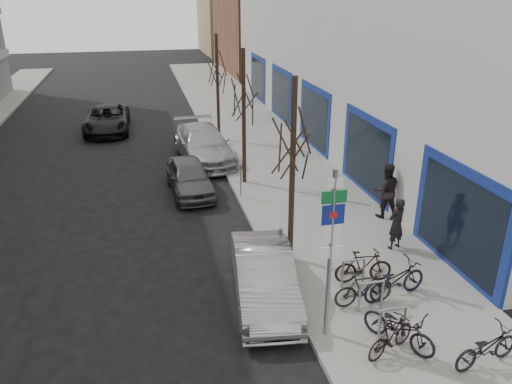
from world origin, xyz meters
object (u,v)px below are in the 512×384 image
meter_back (218,138)px  tree_mid (244,86)px  meter_front (280,245)px  parked_car_mid (190,177)px  bike_near_right (391,336)px  lane_car (107,119)px  bike_mid_curb (395,277)px  tree_near (294,129)px  bike_near_left (399,325)px  bike_far_inner (363,266)px  tree_far (217,63)px  bike_far_curb (487,344)px  pedestrian_near (396,224)px  bike_rack (371,293)px  parked_car_back (204,144)px  parked_car_front (264,277)px  meter_mid (241,178)px  bike_mid_inner (364,288)px  pedestrian_far (386,190)px  highway_sign_pole (331,246)px

meter_back → tree_mid: bearing=-83.6°
meter_front → parked_car_mid: size_ratio=0.32×
bike_near_right → lane_car: lane_car is taller
bike_mid_curb → tree_near: bearing=26.9°
bike_near_left → bike_far_inner: bike_near_left is taller
bike_near_left → tree_far: bearing=61.2°
bike_far_curb → pedestrian_near: (0.59, 5.14, 0.31)m
tree_far → bike_far_curb: size_ratio=3.29×
bike_rack → parked_car_back: bearing=100.5°
tree_near → parked_car_front: bearing=-125.6°
bike_mid_curb → meter_mid: bearing=6.0°
bike_mid_inner → pedestrian_far: 5.60m
bike_rack → bike_mid_curb: bike_mid_curb is taller
bike_far_curb → bike_far_inner: (-1.16, 3.57, -0.03)m
parked_car_front → parked_car_back: (0.00, 11.71, 0.10)m
meter_front → tree_far: bearing=88.1°
tree_far → bike_near_right: bearing=-86.9°
meter_mid → parked_car_front: (-0.75, -6.68, -0.22)m
parked_car_front → parked_car_mid: bearing=104.8°
tree_near → meter_mid: tree_near is taller
highway_sign_pole → meter_mid: 8.65m
bike_rack → bike_far_inner: size_ratio=1.41×
bike_rack → tree_mid: tree_mid is taller
bike_near_left → pedestrian_near: (2.08, 4.15, 0.28)m
meter_front → highway_sign_pole: bearing=-85.3°
bike_near_right → bike_mid_curb: size_ratio=0.78×
meter_front → meter_back: size_ratio=1.00×
parked_car_back → pedestrian_near: size_ratio=3.34×
bike_far_curb → bike_far_inner: bearing=7.3°
bike_near_right → pedestrian_near: 4.97m
meter_front → bike_mid_inner: 2.67m
parked_car_back → lane_car: bearing=121.8°
parked_car_back → parked_car_mid: bearing=-109.8°
tree_near → pedestrian_far: 5.44m
bike_near_left → bike_mid_inner: (-0.12, 1.59, -0.06)m
pedestrian_near → tree_near: bearing=-22.0°
bike_far_inner → parked_car_mid: (-3.84, 7.81, 0.03)m
bike_far_curb → parked_car_back: bearing=3.7°
tree_near → tree_mid: bearing=90.0°
bike_rack → meter_mid: (-1.65, 7.90, 0.26)m
bike_rack → meter_mid: bearing=101.8°
bike_rack → parked_car_mid: 9.70m
tree_mid → meter_front: (-0.45, -7.00, -3.19)m
parked_car_front → bike_mid_curb: bearing=-7.1°
meter_front → bike_mid_inner: bearing=-53.9°
tree_mid → tree_far: (0.00, 6.50, 0.00)m
tree_mid → bike_far_curb: (2.73, -11.73, -3.44)m
bike_far_inner → parked_car_front: 2.76m
bike_near_right → lane_car: bearing=-6.7°
pedestrian_far → meter_back: bearing=-51.1°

